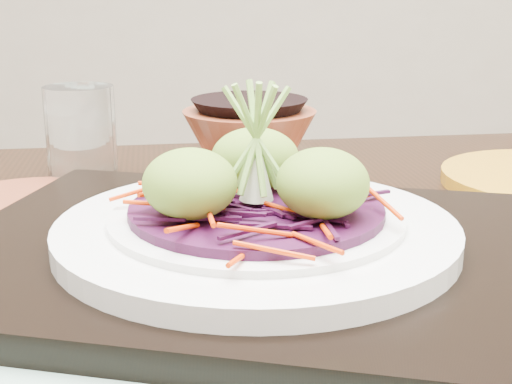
{
  "coord_description": "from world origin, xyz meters",
  "views": [
    {
      "loc": [
        0.06,
        -0.55,
        0.96
      ],
      "look_at": [
        0.07,
        -0.07,
        0.82
      ],
      "focal_mm": 50.0,
      "sensor_mm": 36.0,
      "label": 1
    }
  ],
  "objects_px": {
    "serving_tray": "(256,254)",
    "terracotta_side_plate": "(29,211)",
    "white_plate": "(256,229)",
    "water_glass": "(81,136)",
    "terracotta_bowl_set": "(249,151)"
  },
  "relations": [
    {
      "from": "serving_tray",
      "to": "terracotta_side_plate",
      "type": "xyz_separation_m",
      "value": [
        -0.19,
        0.12,
        -0.01
      ]
    },
    {
      "from": "white_plate",
      "to": "terracotta_side_plate",
      "type": "distance_m",
      "value": 0.23
    },
    {
      "from": "serving_tray",
      "to": "water_glass",
      "type": "height_order",
      "value": "water_glass"
    },
    {
      "from": "white_plate",
      "to": "water_glass",
      "type": "height_order",
      "value": "water_glass"
    },
    {
      "from": "white_plate",
      "to": "water_glass",
      "type": "distance_m",
      "value": 0.29
    },
    {
      "from": "serving_tray",
      "to": "white_plate",
      "type": "distance_m",
      "value": 0.02
    },
    {
      "from": "terracotta_side_plate",
      "to": "water_glass",
      "type": "relative_size",
      "value": 1.83
    },
    {
      "from": "white_plate",
      "to": "water_glass",
      "type": "relative_size",
      "value": 2.8
    },
    {
      "from": "terracotta_bowl_set",
      "to": "terracotta_side_plate",
      "type": "bearing_deg",
      "value": -150.02
    },
    {
      "from": "white_plate",
      "to": "water_glass",
      "type": "bearing_deg",
      "value": 126.02
    },
    {
      "from": "serving_tray",
      "to": "terracotta_side_plate",
      "type": "relative_size",
      "value": 2.36
    },
    {
      "from": "serving_tray",
      "to": "terracotta_side_plate",
      "type": "distance_m",
      "value": 0.23
    },
    {
      "from": "terracotta_side_plate",
      "to": "terracotta_bowl_set",
      "type": "xyz_separation_m",
      "value": [
        0.19,
        0.11,
        0.03
      ]
    },
    {
      "from": "white_plate",
      "to": "water_glass",
      "type": "xyz_separation_m",
      "value": [
        -0.17,
        0.23,
        0.02
      ]
    },
    {
      "from": "white_plate",
      "to": "terracotta_bowl_set",
      "type": "height_order",
      "value": "terracotta_bowl_set"
    }
  ]
}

